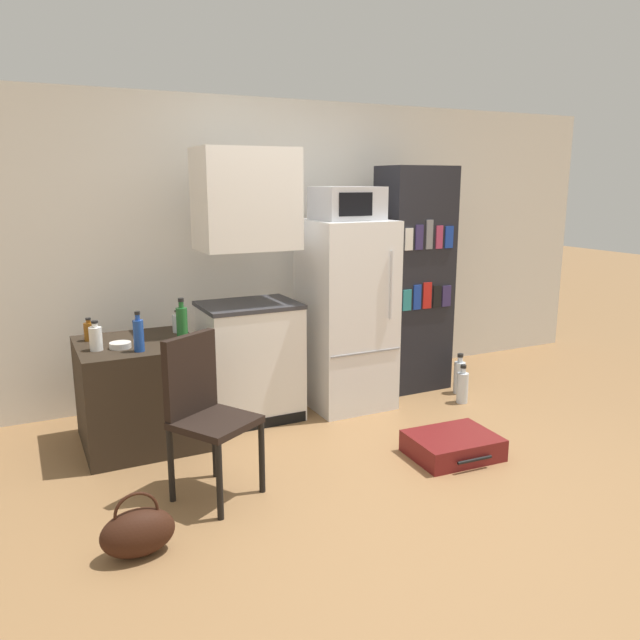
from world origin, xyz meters
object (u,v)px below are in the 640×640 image
Objects in this scene: bottle_amber_beer at (89,331)px; bottle_green_tall at (182,324)px; bowl at (120,345)px; chair at (203,403)px; refrigerator at (346,314)px; bottle_milk_white at (96,338)px; suitcase_large_flat at (453,445)px; bottle_clear_short at (178,323)px; kitchen_hutch at (249,298)px; water_bottle_middle at (459,376)px; side_table at (140,393)px; bottle_blue_soda at (139,335)px; microwave at (347,203)px; water_bottle_front at (462,387)px; bookshelf at (414,280)px; handbag at (138,532)px.

bottle_green_tall is at bearing -29.68° from bottle_amber_beer.
chair is at bearing -68.26° from bowl.
refrigerator is 1.93m from bottle_milk_white.
bottle_clear_short is at bearing 141.65° from suitcase_large_flat.
water_bottle_middle is (1.80, -0.27, -0.79)m from kitchen_hutch.
bottle_clear_short reaches higher than water_bottle_middle.
side_table is 2.99× the size of bottle_blue_soda.
bottle_green_tall is 0.33m from bottle_blue_soda.
water_bottle_middle is at bearing -8.49° from kitchen_hutch.
bowl reaches higher than side_table.
bottle_milk_white is (-1.92, -0.16, -0.82)m from microwave.
water_bottle_middle is at bearing -1.08° from bottle_milk_white.
water_bottle_front is (2.79, -0.26, -0.67)m from bottle_milk_white.
side_table is at bearing 42.14° from bowl.
suitcase_large_flat is at bearing -82.84° from microwave.
chair is at bearing -71.57° from bottle_blue_soda.
kitchen_hutch is at bearing 171.51° from water_bottle_middle.
water_bottle_front reaches higher than suitcase_large_flat.
microwave is 1.59× the size of bottle_green_tall.
microwave is 1.37× the size of water_bottle_middle.
side_table is 2.24× the size of water_bottle_middle.
bottle_green_tall is 1.16× the size of bottle_blue_soda.
water_bottle_middle is at bearing 52.79° from suitcase_large_flat.
microwave reaches higher than bottle_amber_beer.
refrigerator is 1.76m from chair.
suitcase_large_flat is (0.15, -1.21, -0.67)m from refrigerator.
bottle_clear_short is at bearing 175.69° from microwave.
bookshelf reaches higher than refrigerator.
refrigerator is 4.15× the size of handbag.
bottle_milk_white is at bearing -156.38° from bottle_clear_short.
bookshelf is at bearing -4.22° from chair.
bottle_blue_soda is at bearing -95.78° from side_table.
side_table is 4.93× the size of bottle_amber_beer.
bottle_green_tall is at bearing 65.59° from handbag.
bowl is (-0.97, -0.23, -0.20)m from kitchen_hutch.
bottle_milk_white is (-0.55, 0.04, -0.05)m from bottle_green_tall.
bottle_milk_white is 2.99m from water_bottle_middle.
suitcase_large_flat is (-0.57, -1.33, -0.88)m from bookshelf.
bowl is at bearing -4.89° from bottle_milk_white.
bottle_amber_beer is 0.44× the size of handbag.
chair is at bearing -166.75° from water_bottle_front.
bottle_clear_short reaches higher than handbag.
side_table is 0.39× the size of kitchen_hutch.
bottle_clear_short is at bearing -2.21° from bottle_amber_beer.
handbag is at bearing -143.31° from microwave.
water_bottle_middle is (2.77, -0.04, -0.59)m from bowl.
kitchen_hutch is 1.91m from water_bottle_front.
bottle_green_tall is 0.42m from bowl.
microwave is at bearing 2.12° from side_table.
chair is at bearing -146.36° from refrigerator.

